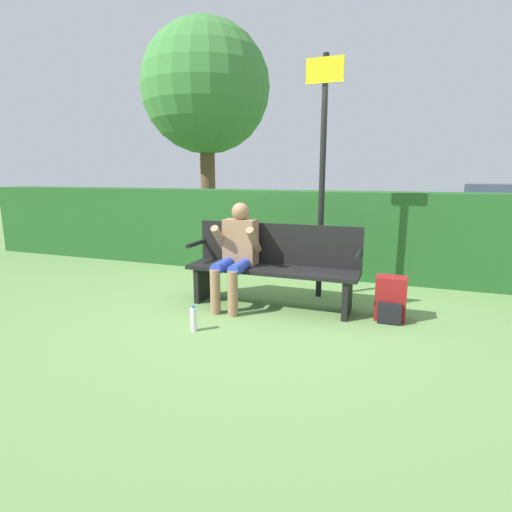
# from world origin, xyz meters

# --- Properties ---
(ground_plane) EXTENTS (40.00, 40.00, 0.00)m
(ground_plane) POSITION_xyz_m (0.00, 0.00, 0.00)
(ground_plane) COLOR #668E4C
(hedge_back) EXTENTS (12.00, 0.60, 1.25)m
(hedge_back) POSITION_xyz_m (0.00, 1.74, 0.62)
(hedge_back) COLOR #235623
(hedge_back) RESTS_ON ground
(park_bench) EXTENTS (1.94, 0.48, 0.93)m
(park_bench) POSITION_xyz_m (0.00, 0.07, 0.47)
(park_bench) COLOR black
(park_bench) RESTS_ON ground
(person_seated) EXTENTS (0.51, 0.65, 1.17)m
(person_seated) POSITION_xyz_m (-0.39, -0.08, 0.65)
(person_seated) COLOR #997051
(person_seated) RESTS_ON ground
(backpack) EXTENTS (0.31, 0.29, 0.46)m
(backpack) POSITION_xyz_m (1.29, 0.01, 0.22)
(backpack) COLOR maroon
(backpack) RESTS_ON ground
(water_bottle) EXTENTS (0.06, 0.06, 0.25)m
(water_bottle) POSITION_xyz_m (-0.48, -0.95, 0.12)
(water_bottle) COLOR white
(water_bottle) RESTS_ON ground
(signpost) EXTENTS (0.42, 0.09, 2.80)m
(signpost) POSITION_xyz_m (0.43, 0.57, 1.60)
(signpost) COLOR black
(signpost) RESTS_ON ground
(parked_car) EXTENTS (2.23, 4.16, 1.22)m
(parked_car) POSITION_xyz_m (3.80, 9.23, 0.59)
(parked_car) COLOR #B7BCC6
(parked_car) RESTS_ON ground
(tree) EXTENTS (2.71, 2.71, 4.64)m
(tree) POSITION_xyz_m (-2.73, 3.90, 3.25)
(tree) COLOR brown
(tree) RESTS_ON ground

